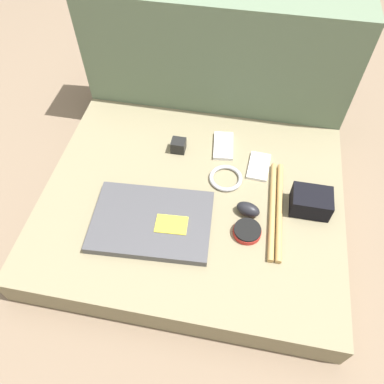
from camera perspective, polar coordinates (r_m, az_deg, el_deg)
name	(u,v)px	position (r m, az deg, el deg)	size (l,w,h in m)	color
ground_plane	(192,214)	(1.23, 0.00, -3.45)	(8.00, 8.00, 0.00)	#7A6651
couch_seat	(192,206)	(1.19, 0.00, -2.07)	(0.91, 0.76, 0.10)	#847A5B
couch_backrest	(217,63)	(1.39, 3.90, 18.97)	(0.91, 0.20, 0.50)	#60755B
laptop	(152,221)	(1.09, -6.12, -4.48)	(0.36, 0.26, 0.03)	#47474C
computer_mouse	(248,209)	(1.11, 8.54, -2.62)	(0.08, 0.06, 0.04)	black
speaker_puck	(247,231)	(1.07, 8.41, -5.93)	(0.08, 0.08, 0.02)	red
phone_silver	(223,146)	(1.28, 4.80, 7.02)	(0.08, 0.13, 0.01)	silver
phone_black	(259,166)	(1.23, 10.14, 3.87)	(0.07, 0.12, 0.01)	silver
camera_pouch	(311,202)	(1.15, 17.67, -1.43)	(0.11, 0.09, 0.07)	black
charger_brick	(178,145)	(1.25, -2.08, 7.10)	(0.05, 0.04, 0.04)	black
cable_coil	(226,178)	(1.18, 5.17, 2.13)	(0.11, 0.11, 0.01)	#B2B2B7
drumstick_pair	(276,209)	(1.13, 12.66, -2.57)	(0.05, 0.35, 0.02)	tan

